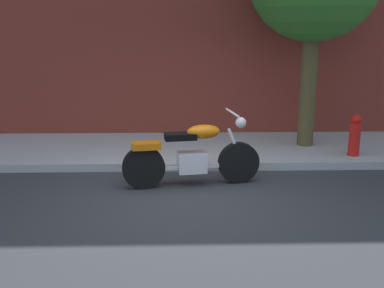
{
  "coord_description": "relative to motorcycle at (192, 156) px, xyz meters",
  "views": [
    {
      "loc": [
        -0.08,
        -6.02,
        2.36
      ],
      "look_at": [
        0.1,
        0.67,
        0.67
      ],
      "focal_mm": 41.99,
      "sensor_mm": 36.0,
      "label": 1
    }
  ],
  "objects": [
    {
      "name": "ground_plane",
      "position": [
        -0.09,
        -0.68,
        -0.47
      ],
      "size": [
        60.0,
        60.0,
        0.0
      ],
      "primitive_type": "plane",
      "color": "#303335"
    },
    {
      "name": "sidewalk",
      "position": [
        -0.09,
        1.93,
        -0.4
      ],
      "size": [
        21.97,
        2.43,
        0.14
      ],
      "primitive_type": "cube",
      "color": "#A9A9A9",
      "rests_on": "ground"
    },
    {
      "name": "motorcycle",
      "position": [
        0.0,
        0.0,
        0.0
      ],
      "size": [
        2.15,
        0.71,
        1.15
      ],
      "color": "black",
      "rests_on": "ground"
    },
    {
      "name": "fire_hydrant",
      "position": [
        2.99,
        1.16,
        -0.01
      ],
      "size": [
        0.2,
        0.2,
        0.91
      ],
      "color": "red",
      "rests_on": "ground"
    }
  ]
}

